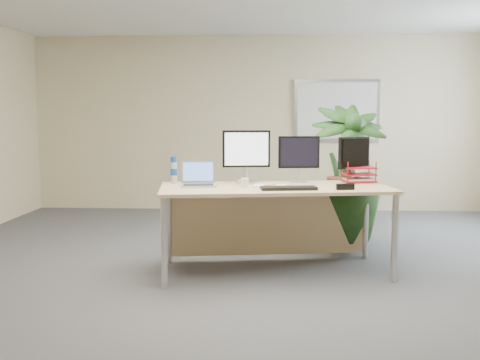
{
  "coord_description": "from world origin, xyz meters",
  "views": [
    {
      "loc": [
        0.13,
        -4.34,
        1.44
      ],
      "look_at": [
        -0.1,
        0.35,
        0.89
      ],
      "focal_mm": 40.0,
      "sensor_mm": 36.0,
      "label": 1
    }
  ],
  "objects_px": {
    "floor_plant": "(346,183)",
    "laptop": "(198,180)",
    "monitor_right": "(299,156)",
    "monitor_left": "(246,153)",
    "desk": "(273,203)"
  },
  "relations": [
    {
      "from": "monitor_left",
      "to": "laptop",
      "type": "bearing_deg",
      "value": -152.66
    },
    {
      "from": "laptop",
      "to": "monitor_right",
      "type": "bearing_deg",
      "value": 20.28
    },
    {
      "from": "monitor_right",
      "to": "floor_plant",
      "type": "bearing_deg",
      "value": 39.15
    },
    {
      "from": "floor_plant",
      "to": "monitor_left",
      "type": "relative_size",
      "value": 2.93
    },
    {
      "from": "floor_plant",
      "to": "monitor_right",
      "type": "height_order",
      "value": "floor_plant"
    },
    {
      "from": "monitor_right",
      "to": "monitor_left",
      "type": "bearing_deg",
      "value": -166.34
    },
    {
      "from": "monitor_right",
      "to": "laptop",
      "type": "distance_m",
      "value": 1.04
    },
    {
      "from": "desk",
      "to": "monitor_right",
      "type": "relative_size",
      "value": 4.89
    },
    {
      "from": "floor_plant",
      "to": "laptop",
      "type": "relative_size",
      "value": 4.19
    },
    {
      "from": "monitor_left",
      "to": "laptop",
      "type": "height_order",
      "value": "monitor_left"
    },
    {
      "from": "desk",
      "to": "laptop",
      "type": "bearing_deg",
      "value": -171.72
    },
    {
      "from": "floor_plant",
      "to": "laptop",
      "type": "distance_m",
      "value": 1.68
    },
    {
      "from": "desk",
      "to": "floor_plant",
      "type": "xyz_separation_m",
      "value": [
        0.78,
        0.68,
        0.11
      ]
    },
    {
      "from": "floor_plant",
      "to": "laptop",
      "type": "xyz_separation_m",
      "value": [
        -1.48,
        -0.78,
        0.12
      ]
    },
    {
      "from": "monitor_left",
      "to": "laptop",
      "type": "xyz_separation_m",
      "value": [
        -0.44,
        -0.23,
        -0.23
      ]
    }
  ]
}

